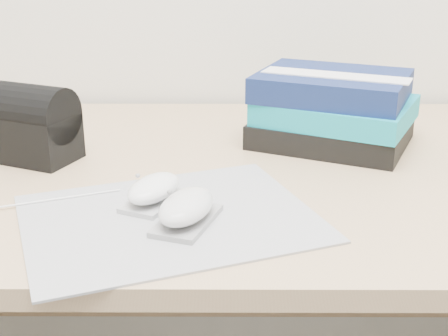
{
  "coord_description": "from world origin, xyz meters",
  "views": [
    {
      "loc": [
        -0.09,
        0.58,
        1.1
      ],
      "look_at": [
        -0.1,
        1.46,
        0.77
      ],
      "focal_mm": 50.0,
      "sensor_mm": 36.0,
      "label": 1
    }
  ],
  "objects_px": {
    "mouse_rear": "(154,190)",
    "mouse_front": "(187,209)",
    "book_stack": "(333,109)",
    "pouch": "(33,124)",
    "desk": "(274,266)"
  },
  "relations": [
    {
      "from": "book_stack",
      "to": "desk",
      "type": "bearing_deg",
      "value": -153.4
    },
    {
      "from": "mouse_front",
      "to": "book_stack",
      "type": "xyz_separation_m",
      "value": [
        0.25,
        0.35,
        0.04
      ]
    },
    {
      "from": "mouse_rear",
      "to": "book_stack",
      "type": "height_order",
      "value": "book_stack"
    },
    {
      "from": "mouse_rear",
      "to": "book_stack",
      "type": "distance_m",
      "value": 0.42
    },
    {
      "from": "book_stack",
      "to": "pouch",
      "type": "height_order",
      "value": "book_stack"
    },
    {
      "from": "mouse_front",
      "to": "pouch",
      "type": "height_order",
      "value": "pouch"
    },
    {
      "from": "book_stack",
      "to": "mouse_front",
      "type": "bearing_deg",
      "value": -125.24
    },
    {
      "from": "desk",
      "to": "mouse_front",
      "type": "height_order",
      "value": "mouse_front"
    },
    {
      "from": "mouse_rear",
      "to": "mouse_front",
      "type": "bearing_deg",
      "value": -52.84
    },
    {
      "from": "desk",
      "to": "pouch",
      "type": "distance_m",
      "value": 0.52
    },
    {
      "from": "mouse_rear",
      "to": "book_stack",
      "type": "bearing_deg",
      "value": 43.53
    },
    {
      "from": "mouse_rear",
      "to": "mouse_front",
      "type": "height_order",
      "value": "mouse_front"
    },
    {
      "from": "desk",
      "to": "mouse_rear",
      "type": "bearing_deg",
      "value": -130.03
    },
    {
      "from": "desk",
      "to": "mouse_front",
      "type": "distance_m",
      "value": 0.42
    },
    {
      "from": "desk",
      "to": "mouse_rear",
      "type": "height_order",
      "value": "mouse_rear"
    }
  ]
}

